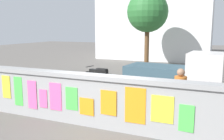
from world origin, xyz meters
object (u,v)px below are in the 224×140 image
at_px(auto_rickshaw_truck, 178,76).
at_px(person_walking, 180,91).
at_px(tree_roadside, 148,12).
at_px(bicycle_far, 103,102).
at_px(bicycle_near, 76,87).
at_px(motorcycle, 99,75).

distance_m(auto_rickshaw_truck, person_walking, 2.65).
xyz_separation_m(auto_rickshaw_truck, tree_roadside, (-3.20, 7.22, 2.91)).
relative_size(auto_rickshaw_truck, bicycle_far, 2.19).
bearing_deg(tree_roadside, bicycle_near, -94.46).
relative_size(bicycle_near, tree_roadside, 0.33).
relative_size(motorcycle, tree_roadside, 0.36).
height_order(motorcycle, bicycle_near, bicycle_near).
bearing_deg(bicycle_near, bicycle_far, -37.67).
distance_m(motorcycle, tree_roadside, 7.03).
bearing_deg(bicycle_near, motorcycle, 90.79).
distance_m(auto_rickshaw_truck, bicycle_near, 4.05).
distance_m(bicycle_near, person_walking, 4.57).
xyz_separation_m(auto_rickshaw_truck, motorcycle, (-3.88, 1.07, -0.44)).
relative_size(auto_rickshaw_truck, bicycle_near, 2.18).
bearing_deg(auto_rickshaw_truck, bicycle_far, -127.67).
height_order(auto_rickshaw_truck, motorcycle, auto_rickshaw_truck).
xyz_separation_m(motorcycle, tree_roadside, (0.68, 6.15, 3.34)).
relative_size(motorcycle, bicycle_near, 1.10).
distance_m(bicycle_far, tree_roadside, 10.44).
height_order(bicycle_far, tree_roadside, tree_roadside).
bearing_deg(motorcycle, auto_rickshaw_truck, -15.42).
relative_size(person_walking, tree_roadside, 0.31).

